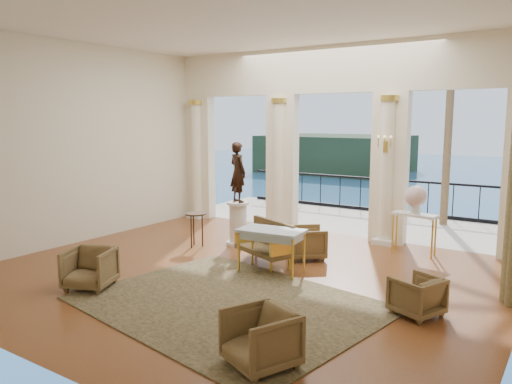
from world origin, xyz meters
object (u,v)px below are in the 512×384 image
Objects in this scene: side_table at (196,218)px; console_table at (414,220)px; armchair_b at (261,336)px; statue at (238,172)px; game_table at (271,234)px; pedestal at (238,224)px; armchair_c at (417,294)px; settee at (267,243)px; armchair_a at (90,266)px; armchair_d at (307,241)px.

console_table is at bearing 25.73° from side_table.
console_table is 1.27× the size of side_table.
armchair_b is 0.55× the size of statue.
pedestal is (-1.71, 1.34, -0.26)m from game_table.
game_table is 3.25m from console_table.
settee reaches higher than armchair_c.
settee is (-3.16, 0.98, 0.10)m from armchair_c.
armchair_a is 3.89m from armchair_b.
armchair_a is 3.76m from pedestal.
settee reaches higher than armchair_a.
side_table reaches higher than armchair_c.
pedestal reaches higher than settee.
side_table is (-0.68, -0.66, 0.18)m from pedestal.
armchair_b is 0.53× the size of settee.
armchair_a is at bearing 106.31° from statue.
statue reaches higher than console_table.
settee reaches higher than side_table.
settee reaches higher than game_table.
armchair_a is at bearing -165.80° from armchair_b.
armchair_d is at bearing 78.35° from game_table.
console_table is (3.52, 1.36, 0.25)m from pedestal.
side_table reaches higher than armchair_d.
armchair_c is at bearing -13.37° from side_table.
game_table is 2.19m from pedestal.
console_table reaches higher than armchair_b.
armchair_d is 1.83m from pedestal.
armchair_a is 0.78× the size of console_table.
settee is at bearing 34.87° from armchair_a.
statue is at bearing -150.24° from console_table.
statue is at bearing 60.64° from armchair_a.
settee is (-0.47, -0.76, 0.06)m from armchair_d.
game_table is (-1.76, 3.06, 0.36)m from armchair_b.
settee reaches higher than armchair_d.
game_table is at bearing -115.25° from console_table.
armchair_c is 5.07m from statue.
settee is at bearing -7.26° from side_table.
game_table is at bearing 163.76° from statue.
armchair_d is 0.58× the size of game_table.
pedestal is at bearing 44.29° from side_table.
console_table is (0.05, 5.76, 0.35)m from armchair_b.
armchair_b is 0.76× the size of pedestal.
side_table is (-5.20, 1.23, 0.33)m from armchair_c.
side_table is at bearing 61.09° from armchair_d.
settee is 2.06m from side_table.
armchair_b is 1.16× the size of armchair_c.
armchair_b is at bearing 0.17° from armchair_c.
armchair_a is at bearing 108.44° from armchair_d.
side_table is (-0.32, 3.08, 0.27)m from armchair_a.
settee is at bearing -34.17° from pedestal.
settee is at bearing 108.13° from armchair_d.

